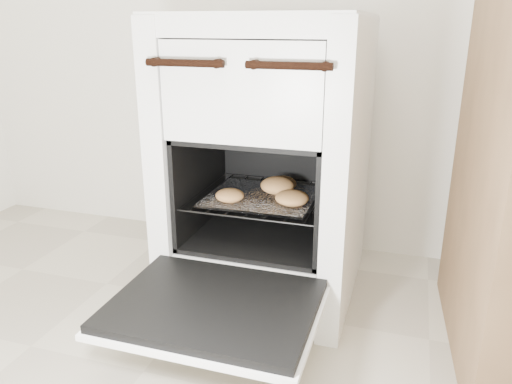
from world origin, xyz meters
TOP-DOWN VIEW (x-y plane):
  - stove at (-0.16, 1.20)m, footprint 0.54×0.60m
  - oven_door at (-0.16, 0.75)m, footprint 0.48×0.38m
  - oven_rack at (-0.16, 1.14)m, footprint 0.39×0.38m
  - foil_sheet at (-0.16, 1.12)m, footprint 0.30×0.27m
  - baked_rolls at (-0.13, 1.13)m, footprint 0.29×0.26m

SIDE VIEW (x-z plane):
  - oven_door at x=-0.16m, z-range 0.16..0.20m
  - oven_rack at x=-0.16m, z-range 0.32..0.32m
  - foil_sheet at x=-0.16m, z-range 0.32..0.33m
  - baked_rolls at x=-0.13m, z-range 0.33..0.38m
  - stove at x=-0.16m, z-range -0.01..0.82m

